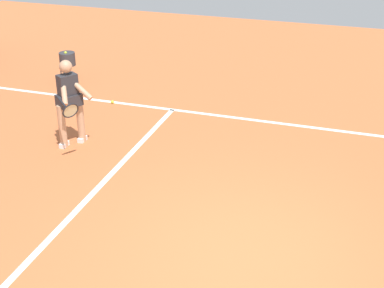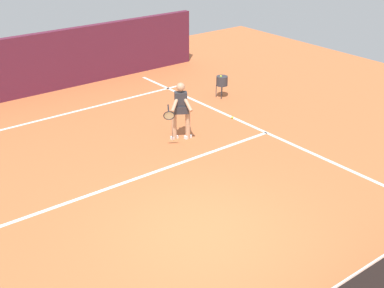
% 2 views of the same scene
% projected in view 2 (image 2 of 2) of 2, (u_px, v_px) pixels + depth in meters
% --- Properties ---
extents(ground_plane, '(25.11, 25.11, 0.00)m').
position_uv_depth(ground_plane, '(204.00, 231.00, 10.12)').
color(ground_plane, '#C66638').
extents(court_back_wall, '(13.52, 0.24, 1.94)m').
position_uv_depth(court_back_wall, '(15.00, 68.00, 16.38)').
color(court_back_wall, '#561E33').
rests_on(court_back_wall, ground).
extents(baseline_marking, '(9.52, 0.10, 0.01)m').
position_uv_depth(baseline_marking, '(48.00, 118.00, 15.23)').
color(baseline_marking, white).
rests_on(baseline_marking, ground).
extents(service_line_marking, '(8.52, 0.10, 0.01)m').
position_uv_depth(service_line_marking, '(133.00, 180.00, 11.93)').
color(service_line_marking, white).
rests_on(service_line_marking, ground).
extents(sideline_left_marking, '(0.10, 17.31, 0.01)m').
position_uv_depth(sideline_left_marking, '(343.00, 167.00, 12.48)').
color(sideline_left_marking, white).
rests_on(sideline_left_marking, ground).
extents(tennis_player, '(1.08, 0.77, 1.55)m').
position_uv_depth(tennis_player, '(181.00, 109.00, 13.57)').
color(tennis_player, tan).
rests_on(tennis_player, ground).
extents(tennis_ball_near, '(0.07, 0.07, 0.07)m').
position_uv_depth(tennis_ball_near, '(232.00, 118.00, 15.19)').
color(tennis_ball_near, '#D1E533').
rests_on(tennis_ball_near, ground).
extents(ball_hopper, '(0.36, 0.36, 0.74)m').
position_uv_depth(ball_hopper, '(222.00, 81.00, 16.58)').
color(ball_hopper, '#333338').
rests_on(ball_hopper, ground).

